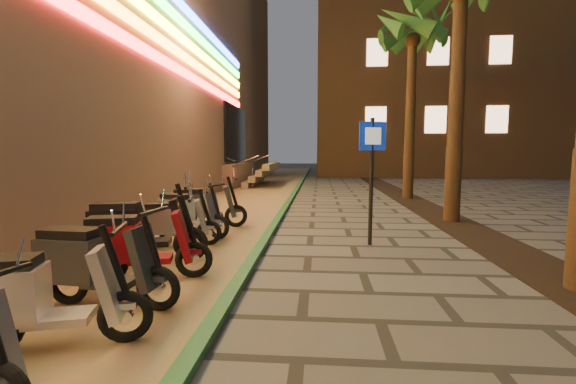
# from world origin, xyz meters

# --- Properties ---
(ground) EXTENTS (120.00, 120.00, 0.00)m
(ground) POSITION_xyz_m (0.00, 0.00, 0.00)
(ground) COLOR #474442
(ground) RESTS_ON ground
(parking_strip) EXTENTS (3.40, 60.00, 0.01)m
(parking_strip) POSITION_xyz_m (-2.60, 10.00, 0.01)
(parking_strip) COLOR #8C7251
(parking_strip) RESTS_ON ground
(green_curb) EXTENTS (0.18, 60.00, 0.10)m
(green_curb) POSITION_xyz_m (-0.90, 10.00, 0.05)
(green_curb) COLOR #246133
(green_curb) RESTS_ON ground
(planting_strip) EXTENTS (1.20, 40.00, 0.02)m
(planting_strip) POSITION_xyz_m (3.60, 5.00, 0.01)
(planting_strip) COLOR black
(planting_strip) RESTS_ON ground
(apartment_block) EXTENTS (18.00, 16.06, 25.00)m
(apartment_block) POSITION_xyz_m (9.00, 32.00, 12.50)
(apartment_block) COLOR brown
(apartment_block) RESTS_ON ground
(palm_d) EXTENTS (2.97, 3.02, 7.16)m
(palm_d) POSITION_xyz_m (3.60, 12.00, 5.94)
(palm_d) COLOR #472D19
(palm_d) RESTS_ON ground
(pedestrian_sign) EXTENTS (0.52, 0.19, 2.44)m
(pedestrian_sign) POSITION_xyz_m (1.17, 4.29, 1.58)
(pedestrian_sign) COLOR black
(pedestrian_sign) RESTS_ON ground
(scooter_4) EXTENTS (1.61, 0.83, 1.14)m
(scooter_4) POSITION_xyz_m (-2.37, -0.03, 0.50)
(scooter_4) COLOR black
(scooter_4) RESTS_ON ground
(scooter_5) EXTENTS (1.70, 0.60, 1.19)m
(scooter_5) POSITION_xyz_m (-2.43, 0.97, 0.52)
(scooter_5) COLOR black
(scooter_5) RESTS_ON ground
(scooter_6) EXTENTS (1.69, 0.85, 1.20)m
(scooter_6) POSITION_xyz_m (-2.38, 1.87, 0.52)
(scooter_6) COLOR black
(scooter_6) RESTS_ON ground
(scooter_7) EXTENTS (1.84, 0.86, 1.29)m
(scooter_7) POSITION_xyz_m (-2.79, 2.73, 0.56)
(scooter_7) COLOR black
(scooter_7) RESTS_ON ground
(scooter_8) EXTENTS (1.56, 0.82, 1.11)m
(scooter_8) POSITION_xyz_m (-2.65, 3.77, 0.48)
(scooter_8) COLOR black
(scooter_8) RESTS_ON ground
(scooter_9) EXTENTS (1.65, 0.86, 1.17)m
(scooter_9) POSITION_xyz_m (-2.66, 4.78, 0.51)
(scooter_9) COLOR black
(scooter_9) RESTS_ON ground
(scooter_10) EXTENTS (1.73, 0.93, 1.23)m
(scooter_10) POSITION_xyz_m (-2.60, 5.58, 0.53)
(scooter_10) COLOR black
(scooter_10) RESTS_ON ground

